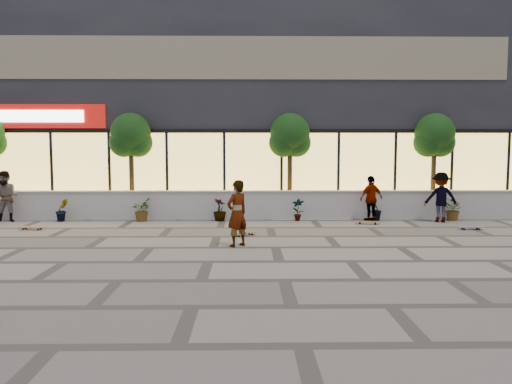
{
  "coord_description": "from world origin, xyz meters",
  "views": [
    {
      "loc": [
        0.93,
        -11.22,
        2.58
      ],
      "look_at": [
        1.15,
        3.46,
        1.3
      ],
      "focal_mm": 35.0,
      "sensor_mm": 36.0,
      "label": 1
    }
  ],
  "objects_px": {
    "skater_center": "(237,213)",
    "skater_left": "(6,197)",
    "skateboard_center": "(244,233)",
    "tree_midwest": "(131,138)",
    "tree_east": "(435,138)",
    "skater_right_near": "(371,199)",
    "skateboard_right_far": "(471,227)",
    "tree_mideast": "(290,138)",
    "skater_right_far": "(441,197)",
    "skateboard_left": "(32,227)",
    "skateboard_right_near": "(368,222)"
  },
  "relations": [
    {
      "from": "skater_center",
      "to": "skateboard_left",
      "type": "xyz_separation_m",
      "value": [
        -6.61,
        2.79,
        -0.8
      ]
    },
    {
      "from": "skater_right_near",
      "to": "skateboard_right_near",
      "type": "xyz_separation_m",
      "value": [
        -0.28,
        -0.68,
        -0.73
      ]
    },
    {
      "from": "skater_right_near",
      "to": "skateboard_left",
      "type": "xyz_separation_m",
      "value": [
        -11.26,
        -1.71,
        -0.73
      ]
    },
    {
      "from": "skater_left",
      "to": "skateboard_right_far",
      "type": "distance_m",
      "value": 15.74
    },
    {
      "from": "tree_midwest",
      "to": "skateboard_right_near",
      "type": "xyz_separation_m",
      "value": [
        8.5,
        -2.08,
        -2.9
      ]
    },
    {
      "from": "skater_right_far",
      "to": "skater_right_near",
      "type": "bearing_deg",
      "value": 2.04
    },
    {
      "from": "tree_midwest",
      "to": "tree_east",
      "type": "height_order",
      "value": "same"
    },
    {
      "from": "tree_midwest",
      "to": "skateboard_center",
      "type": "distance_m",
      "value": 6.74
    },
    {
      "from": "skater_left",
      "to": "skateboard_left",
      "type": "bearing_deg",
      "value": -52.86
    },
    {
      "from": "tree_midwest",
      "to": "tree_east",
      "type": "xyz_separation_m",
      "value": [
        11.5,
        0.0,
        0.0
      ]
    },
    {
      "from": "skater_center",
      "to": "tree_east",
      "type": "bearing_deg",
      "value": 177.49
    },
    {
      "from": "skater_center",
      "to": "skateboard_center",
      "type": "height_order",
      "value": "skater_center"
    },
    {
      "from": "tree_mideast",
      "to": "skater_right_near",
      "type": "relative_size",
      "value": 2.41
    },
    {
      "from": "skater_left",
      "to": "skater_right_near",
      "type": "relative_size",
      "value": 1.11
    },
    {
      "from": "tree_east",
      "to": "skater_right_near",
      "type": "bearing_deg",
      "value": -152.72
    },
    {
      "from": "tree_east",
      "to": "skateboard_right_near",
      "type": "xyz_separation_m",
      "value": [
        -3.0,
        -2.08,
        -2.9
      ]
    },
    {
      "from": "tree_midwest",
      "to": "tree_mideast",
      "type": "height_order",
      "value": "same"
    },
    {
      "from": "tree_midwest",
      "to": "tree_mideast",
      "type": "xyz_separation_m",
      "value": [
        6.0,
        0.0,
        0.0
      ]
    },
    {
      "from": "tree_mideast",
      "to": "tree_east",
      "type": "xyz_separation_m",
      "value": [
        5.5,
        0.0,
        0.0
      ]
    },
    {
      "from": "tree_mideast",
      "to": "skater_right_far",
      "type": "relative_size",
      "value": 2.23
    },
    {
      "from": "tree_mideast",
      "to": "skateboard_right_far",
      "type": "xyz_separation_m",
      "value": [
        5.53,
        -3.28,
        -2.91
      ]
    },
    {
      "from": "skater_center",
      "to": "skateboard_right_far",
      "type": "relative_size",
      "value": 2.19
    },
    {
      "from": "skateboard_right_far",
      "to": "skater_left",
      "type": "bearing_deg",
      "value": 170.08
    },
    {
      "from": "skater_left",
      "to": "skateboard_center",
      "type": "xyz_separation_m",
      "value": [
        8.38,
        -2.9,
        -0.82
      ]
    },
    {
      "from": "tree_mideast",
      "to": "skateboard_center",
      "type": "bearing_deg",
      "value": -111.54
    },
    {
      "from": "skater_right_near",
      "to": "skateboard_right_near",
      "type": "relative_size",
      "value": 1.87
    },
    {
      "from": "skateboard_center",
      "to": "tree_midwest",
      "type": "bearing_deg",
      "value": 99.16
    },
    {
      "from": "skater_left",
      "to": "skater_right_near",
      "type": "height_order",
      "value": "skater_left"
    },
    {
      "from": "tree_east",
      "to": "skateboard_right_near",
      "type": "bearing_deg",
      "value": -145.16
    },
    {
      "from": "skater_right_near",
      "to": "skateboard_right_far",
      "type": "xyz_separation_m",
      "value": [
        2.74,
        -1.88,
        -0.73
      ]
    },
    {
      "from": "skateboard_right_near",
      "to": "tree_east",
      "type": "bearing_deg",
      "value": 47.13
    },
    {
      "from": "skateboard_right_far",
      "to": "skateboard_right_near",
      "type": "bearing_deg",
      "value": 155.36
    },
    {
      "from": "tree_mideast",
      "to": "skater_center",
      "type": "relative_size",
      "value": 2.22
    },
    {
      "from": "skater_right_far",
      "to": "skateboard_right_near",
      "type": "relative_size",
      "value": 2.02
    },
    {
      "from": "skater_right_near",
      "to": "skateboard_center",
      "type": "height_order",
      "value": "skater_right_near"
    },
    {
      "from": "tree_mideast",
      "to": "skater_left",
      "type": "distance_m",
      "value": 10.39
    },
    {
      "from": "skateboard_right_near",
      "to": "skater_right_near",
      "type": "bearing_deg",
      "value": 80.02
    },
    {
      "from": "skateboard_left",
      "to": "skateboard_right_near",
      "type": "distance_m",
      "value": 11.03
    },
    {
      "from": "skater_center",
      "to": "tree_mideast",
      "type": "bearing_deg",
      "value": -148.8
    },
    {
      "from": "skater_center",
      "to": "skater_left",
      "type": "height_order",
      "value": "skater_left"
    },
    {
      "from": "tree_east",
      "to": "skateboard_left",
      "type": "relative_size",
      "value": 4.59
    },
    {
      "from": "tree_midwest",
      "to": "skateboard_right_near",
      "type": "relative_size",
      "value": 4.5
    },
    {
      "from": "tree_midwest",
      "to": "skateboard_left",
      "type": "distance_m",
      "value": 4.92
    },
    {
      "from": "skater_right_far",
      "to": "skateboard_left",
      "type": "xyz_separation_m",
      "value": [
        -13.66,
        -1.49,
        -0.79
      ]
    },
    {
      "from": "skater_right_far",
      "to": "skateboard_right_far",
      "type": "distance_m",
      "value": 1.87
    },
    {
      "from": "skateboard_right_near",
      "to": "skater_left",
      "type": "bearing_deg",
      "value": -170.83
    },
    {
      "from": "skater_left",
      "to": "skateboard_right_near",
      "type": "distance_m",
      "value": 12.63
    },
    {
      "from": "tree_midwest",
      "to": "tree_east",
      "type": "bearing_deg",
      "value": 0.0
    },
    {
      "from": "skateboard_center",
      "to": "skater_right_far",
      "type": "bearing_deg",
      "value": -14.54
    },
    {
      "from": "skater_right_far",
      "to": "skateboard_left",
      "type": "relative_size",
      "value": 2.06
    }
  ]
}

